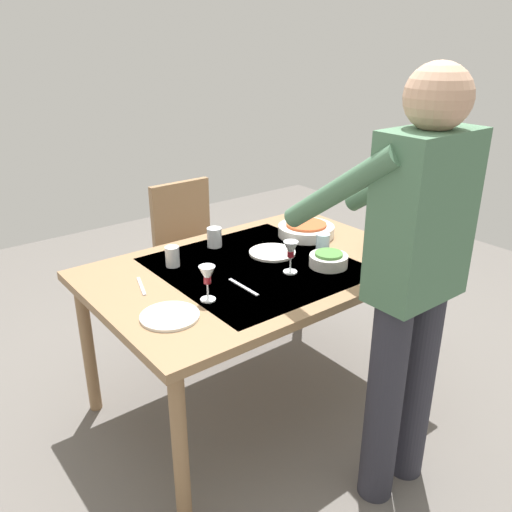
# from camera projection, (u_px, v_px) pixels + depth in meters

# --- Properties ---
(ground_plane) EXTENTS (6.00, 6.00, 0.00)m
(ground_plane) POSITION_uv_depth(u_px,v_px,m) (256.00, 398.00, 2.80)
(ground_plane) COLOR #66605B
(dining_table) EXTENTS (1.52, 1.02, 0.75)m
(dining_table) POSITION_uv_depth(u_px,v_px,m) (256.00, 280.00, 2.53)
(dining_table) COLOR #93704C
(dining_table) RESTS_ON ground_plane
(chair_near) EXTENTS (0.40, 0.40, 0.91)m
(chair_near) POSITION_uv_depth(u_px,v_px,m) (191.00, 246.00, 3.34)
(chair_near) COLOR brown
(chair_near) RESTS_ON ground_plane
(person_server) EXTENTS (0.42, 0.61, 1.69)m
(person_server) POSITION_uv_depth(u_px,v_px,m) (411.00, 273.00, 1.93)
(person_server) COLOR #2D2D38
(person_server) RESTS_ON ground_plane
(wine_bottle) EXTENTS (0.07, 0.07, 0.30)m
(wine_bottle) POSITION_uv_depth(u_px,v_px,m) (379.00, 231.00, 2.62)
(wine_bottle) COLOR black
(wine_bottle) RESTS_ON dining_table
(wine_glass_left) EXTENTS (0.07, 0.07, 0.15)m
(wine_glass_left) POSITION_uv_depth(u_px,v_px,m) (291.00, 251.00, 2.40)
(wine_glass_left) COLOR white
(wine_glass_left) RESTS_ON dining_table
(wine_glass_right) EXTENTS (0.07, 0.07, 0.15)m
(wine_glass_right) POSITION_uv_depth(u_px,v_px,m) (207.00, 277.00, 2.15)
(wine_glass_right) COLOR white
(wine_glass_right) RESTS_ON dining_table
(water_cup_near_left) EXTENTS (0.07, 0.07, 0.10)m
(water_cup_near_left) POSITION_uv_depth(u_px,v_px,m) (214.00, 237.00, 2.71)
(water_cup_near_left) COLOR silver
(water_cup_near_left) RESTS_ON dining_table
(water_cup_near_right) EXTENTS (0.07, 0.07, 0.10)m
(water_cup_near_right) POSITION_uv_depth(u_px,v_px,m) (323.00, 244.00, 2.63)
(water_cup_near_right) COLOR silver
(water_cup_near_right) RESTS_ON dining_table
(water_cup_far_left) EXTENTS (0.07, 0.07, 0.10)m
(water_cup_far_left) POSITION_uv_depth(u_px,v_px,m) (172.00, 256.00, 2.49)
(water_cup_far_left) COLOR silver
(water_cup_far_left) RESTS_ON dining_table
(serving_bowl_pasta) EXTENTS (0.30, 0.30, 0.07)m
(serving_bowl_pasta) POSITION_uv_depth(u_px,v_px,m) (306.00, 230.00, 2.87)
(serving_bowl_pasta) COLOR white
(serving_bowl_pasta) RESTS_ON dining_table
(side_bowl_salad) EXTENTS (0.18, 0.18, 0.07)m
(side_bowl_salad) POSITION_uv_depth(u_px,v_px,m) (329.00, 260.00, 2.49)
(side_bowl_salad) COLOR white
(side_bowl_salad) RESTS_ON dining_table
(dinner_plate_near) EXTENTS (0.23, 0.23, 0.01)m
(dinner_plate_near) POSITION_uv_depth(u_px,v_px,m) (170.00, 316.00, 2.05)
(dinner_plate_near) COLOR white
(dinner_plate_near) RESTS_ON dining_table
(dinner_plate_far) EXTENTS (0.23, 0.23, 0.01)m
(dinner_plate_far) POSITION_uv_depth(u_px,v_px,m) (272.00, 252.00, 2.64)
(dinner_plate_far) COLOR white
(dinner_plate_far) RESTS_ON dining_table
(table_knife) EXTENTS (0.01, 0.20, 0.00)m
(table_knife) POSITION_uv_depth(u_px,v_px,m) (243.00, 287.00, 2.29)
(table_knife) COLOR silver
(table_knife) RESTS_ON dining_table
(table_fork) EXTENTS (0.07, 0.18, 0.00)m
(table_fork) POSITION_uv_depth(u_px,v_px,m) (141.00, 286.00, 2.30)
(table_fork) COLOR silver
(table_fork) RESTS_ON dining_table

